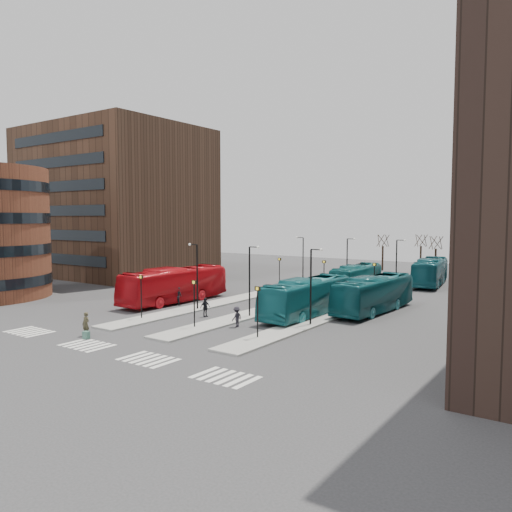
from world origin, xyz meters
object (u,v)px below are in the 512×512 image
Objects in this scene: teal_bus_a at (307,297)px; commuter_c at (237,317)px; commuter_a at (178,296)px; commuter_b at (205,307)px; red_bus at (175,285)px; teal_bus_c at (374,294)px; traveller at (86,324)px; suitcase at (86,335)px; teal_bus_d at (430,272)px; teal_bus_b at (356,277)px.

commuter_c is at bearing -109.03° from teal_bus_a.
commuter_a is (-13.22, -2.44, -0.77)m from teal_bus_a.
teal_bus_a is at bearing -37.74° from commuter_b.
commuter_a is at bearing 79.03° from commuter_b.
red_bus is at bearing -31.15° from commuter_a.
teal_bus_c is 18.96m from commuter_a.
traveller is 1.05× the size of commuter_b.
commuter_c is at bearing 50.21° from suitcase.
commuter_c is at bearing -94.34° from commuter_b.
teal_bus_a is 6.64m from teal_bus_c.
teal_bus_a is (8.92, 16.34, 1.41)m from suitcase.
teal_bus_c reaches higher than commuter_c.
suitcase is 18.67m from teal_bus_a.
commuter_a is (-17.33, -7.65, -0.75)m from teal_bus_c.
traveller is at bearing 139.21° from suitcase.
commuter_c reaches higher than suitcase.
teal_bus_d reaches higher than teal_bus_a.
teal_bus_d reaches higher than teal_bus_c.
teal_bus_a is 1.01× the size of teal_bus_c.
suitcase is 33.94m from teal_bus_b.
commuter_a is (-16.41, -29.08, -0.82)m from teal_bus_d.
traveller is (4.90, -14.30, -0.92)m from red_bus.
teal_bus_b is 22.85m from commuter_b.
teal_bus_d is at bearing 58.72° from red_bus.
teal_bus_d reaches higher than traveller.
suitcase is at bearing -174.23° from commuter_b.
teal_bus_a is 6.60× the size of commuter_a.
suitcase is at bearing -68.25° from red_bus.
commuter_a is 6.77m from commuter_b.
suitcase is 0.05× the size of teal_bus_a.
teal_bus_c is 13.94m from commuter_c.
commuter_b is at bearing -133.52° from teal_bus_c.
red_bus is 15.14m from traveller.
commuter_a is at bearing -127.66° from teal_bus_d.
traveller is at bearing -37.42° from commuter_c.
commuter_a is 11.74m from commuter_c.
traveller reaches higher than commuter_b.
teal_bus_d is (5.94, 9.63, 0.19)m from teal_bus_b.
teal_bus_a reaches higher than teal_bus_b.
red_bus is 1.17× the size of teal_bus_b.
suitcase is 0.31× the size of traveller.
teal_bus_b is at bearing 99.09° from teal_bus_a.
commuter_c is (-2.43, -7.07, -0.87)m from teal_bus_a.
traveller is 0.96× the size of commuter_a.
teal_bus_a reaches higher than commuter_c.
teal_bus_a is at bearing -125.16° from teal_bus_c.
commuter_a reaches higher than commuter_b.
teal_bus_c is 7.14× the size of commuter_b.
red_bus is 7.95× the size of commuter_c.
commuter_a reaches higher than traveller.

